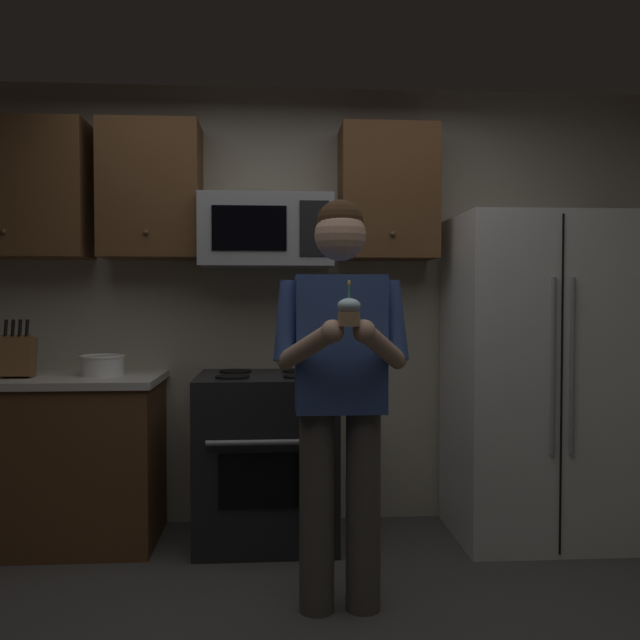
% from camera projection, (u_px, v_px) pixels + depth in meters
% --- Properties ---
extents(wall_back, '(4.40, 0.10, 2.60)m').
position_uv_depth(wall_back, '(292.00, 305.00, 4.15)').
color(wall_back, '#B7AD99').
rests_on(wall_back, ground).
extents(oven_range, '(0.76, 0.70, 0.93)m').
position_uv_depth(oven_range, '(267.00, 457.00, 3.78)').
color(oven_range, black).
rests_on(oven_range, ground).
extents(microwave, '(0.74, 0.41, 0.40)m').
position_uv_depth(microwave, '(266.00, 232.00, 3.86)').
color(microwave, '#9EA0A5').
extents(refrigerator, '(0.90, 0.75, 1.80)m').
position_uv_depth(refrigerator, '(534.00, 377.00, 3.83)').
color(refrigerator, white).
rests_on(refrigerator, ground).
extents(cabinet_row_upper, '(2.78, 0.36, 0.76)m').
position_uv_depth(cabinet_row_upper, '(165.00, 191.00, 3.86)').
color(cabinet_row_upper, brown).
extents(counter_left, '(1.44, 0.66, 0.92)m').
position_uv_depth(counter_left, '(28.00, 460.00, 3.71)').
color(counter_left, brown).
rests_on(counter_left, ground).
extents(knife_block, '(0.16, 0.15, 0.32)m').
position_uv_depth(knife_block, '(18.00, 356.00, 3.64)').
color(knife_block, brown).
rests_on(knife_block, counter_left).
extents(bowl_large_white, '(0.24, 0.24, 0.11)m').
position_uv_depth(bowl_large_white, '(102.00, 365.00, 3.73)').
color(bowl_large_white, white).
rests_on(bowl_large_white, counter_left).
extents(person, '(0.60, 0.48, 1.76)m').
position_uv_depth(person, '(340.00, 380.00, 2.89)').
color(person, '#4C4742').
rests_on(person, ground).
extents(cupcake, '(0.09, 0.09, 0.17)m').
position_uv_depth(cupcake, '(349.00, 312.00, 2.56)').
color(cupcake, '#A87F56').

